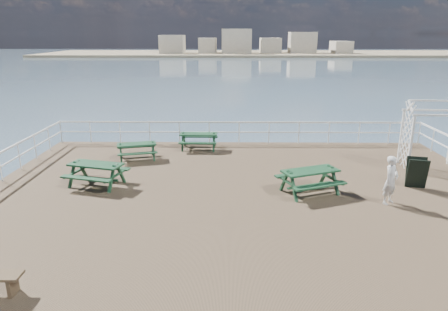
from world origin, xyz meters
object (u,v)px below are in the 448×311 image
trellis_arbor (432,138)px  person (391,180)px  picnic_table_b (199,138)px  picnic_table_a (137,148)px  picnic_table_c (310,176)px  picnic_table_d (96,170)px

trellis_arbor → person: bearing=-126.0°
picnic_table_b → trellis_arbor: (9.52, -2.65, 0.68)m
picnic_table_a → person: 10.17m
picnic_table_b → trellis_arbor: trellis_arbor is taller
picnic_table_a → picnic_table_c: size_ratio=0.82×
picnic_table_a → person: size_ratio=1.22×
picnic_table_b → picnic_table_d: size_ratio=0.79×
picnic_table_d → picnic_table_b: bearing=70.8°
picnic_table_a → trellis_arbor: bearing=-19.6°
picnic_table_b → picnic_table_c: bearing=-50.9°
picnic_table_a → person: bearing=-41.8°
picnic_table_a → picnic_table_c: (6.71, -3.73, 0.09)m
trellis_arbor → person: 4.71m
picnic_table_b → person: 9.05m
picnic_table_b → picnic_table_c: picnic_table_c is taller
picnic_table_b → trellis_arbor: bearing=-14.1°
picnic_table_d → person: bearing=6.8°
picnic_table_a → picnic_table_b: size_ratio=1.08×
picnic_table_c → picnic_table_d: 7.49m
picnic_table_d → person: 9.94m
picnic_table_a → trellis_arbor: size_ratio=0.70×
picnic_table_c → person: person is taller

